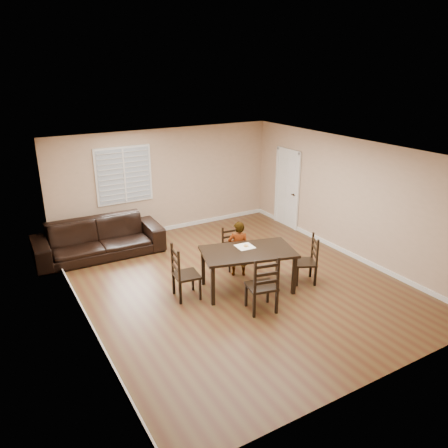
{
  "coord_description": "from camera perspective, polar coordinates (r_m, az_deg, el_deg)",
  "views": [
    {
      "loc": [
        -4.22,
        -6.76,
        4.21
      ],
      "look_at": [
        0.16,
        0.77,
        1.0
      ],
      "focal_mm": 35.0,
      "sensor_mm": 36.0,
      "label": 1
    }
  ],
  "objects": [
    {
      "name": "ground",
      "position": [
        9.01,
        1.58,
        -7.63
      ],
      "size": [
        7.0,
        7.0,
        0.0
      ],
      "primitive_type": "plane",
      "color": "brown",
      "rests_on": "ground"
    },
    {
      "name": "room",
      "position": [
        8.49,
        1.27,
        3.76
      ],
      "size": [
        6.04,
        7.04,
        2.72
      ],
      "color": "tan",
      "rests_on": "ground"
    },
    {
      "name": "dining_table",
      "position": [
        8.46,
        3.14,
        -4.02
      ],
      "size": [
        1.96,
        1.42,
        0.83
      ],
      "rotation": [
        0.0,
        0.0,
        -0.27
      ],
      "color": "black",
      "rests_on": "ground"
    },
    {
      "name": "chair_near",
      "position": [
        9.55,
        0.95,
        -3.22
      ],
      "size": [
        0.44,
        0.41,
        0.91
      ],
      "rotation": [
        0.0,
        0.0,
        -0.09
      ],
      "color": "black",
      "rests_on": "ground"
    },
    {
      "name": "chair_far",
      "position": [
        7.78,
        5.31,
        -8.38
      ],
      "size": [
        0.58,
        0.56,
        1.1
      ],
      "rotation": [
        0.0,
        0.0,
        2.93
      ],
      "color": "black",
      "rests_on": "ground"
    },
    {
      "name": "chair_left",
      "position": [
        8.27,
        -5.8,
        -6.66
      ],
      "size": [
        0.51,
        0.53,
        1.07
      ],
      "rotation": [
        0.0,
        0.0,
        1.45
      ],
      "color": "black",
      "rests_on": "ground"
    },
    {
      "name": "chair_right",
      "position": [
        9.03,
        11.25,
        -4.77
      ],
      "size": [
        0.58,
        0.59,
        1.0
      ],
      "rotation": [
        0.0,
        0.0,
        -2.04
      ],
      "color": "black",
      "rests_on": "ground"
    },
    {
      "name": "child",
      "position": [
        9.07,
        1.88,
        -3.24
      ],
      "size": [
        0.52,
        0.44,
        1.2
      ],
      "primitive_type": "imported",
      "rotation": [
        0.0,
        0.0,
        2.7
      ],
      "color": "gray",
      "rests_on": "ground"
    },
    {
      "name": "napkin",
      "position": [
        8.6,
        2.74,
        -2.96
      ],
      "size": [
        0.35,
        0.35,
        0.0
      ],
      "primitive_type": "cube",
      "rotation": [
        0.0,
        0.0,
        -0.07
      ],
      "color": "beige",
      "rests_on": "dining_table"
    },
    {
      "name": "donut",
      "position": [
        8.6,
        2.89,
        -2.82
      ],
      "size": [
        0.1,
        0.1,
        0.04
      ],
      "color": "#D79A4D",
      "rests_on": "napkin"
    },
    {
      "name": "sofa",
      "position": [
        10.46,
        -16.01,
        -1.84
      ],
      "size": [
        2.91,
        1.21,
        0.84
      ],
      "primitive_type": "imported",
      "rotation": [
        0.0,
        0.0,
        -0.03
      ],
      "color": "black",
      "rests_on": "ground"
    }
  ]
}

